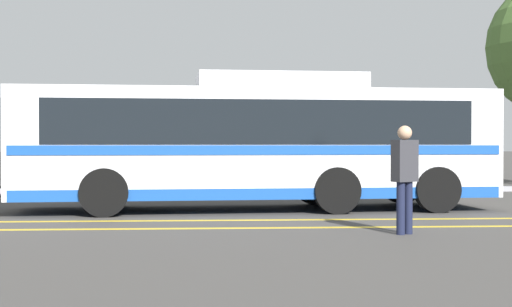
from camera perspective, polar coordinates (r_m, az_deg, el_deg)
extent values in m
plane|color=#423F3D|center=(16.44, 3.33, -4.43)|extent=(220.00, 220.00, 0.00)
cube|color=gold|center=(14.00, 0.56, -5.34)|extent=(30.60, 0.20, 0.01)
cube|color=gold|center=(12.72, 0.98, -5.97)|extent=(30.60, 0.20, 0.01)
cube|color=#99999E|center=(21.88, -0.93, -2.92)|extent=(38.60, 0.36, 0.15)
cube|color=silver|center=(16.12, 0.00, 0.83)|extent=(10.73, 3.15, 2.38)
cube|color=black|center=(16.12, 0.00, 2.42)|extent=(9.26, 3.10, 0.94)
cube|color=#194CA5|center=(16.12, 0.00, 0.32)|extent=(10.52, 3.18, 0.20)
cube|color=#194CA5|center=(16.15, 0.00, -2.96)|extent=(10.52, 3.17, 0.24)
cube|color=black|center=(16.33, -18.86, 1.02)|extent=(0.18, 2.18, 1.71)
cube|color=black|center=(16.36, -18.87, 4.43)|extent=(0.15, 1.73, 0.24)
cube|color=silver|center=(16.25, 1.86, 5.67)|extent=(3.83, 2.21, 0.36)
cube|color=black|center=(16.41, -19.80, -2.56)|extent=(0.16, 1.86, 0.04)
cube|color=black|center=(16.42, -19.80, -3.26)|extent=(0.16, 1.86, 0.04)
cylinder|color=black|center=(14.89, -12.07, -3.07)|extent=(1.02, 0.34, 1.00)
cylinder|color=black|center=(17.25, -11.40, -2.53)|extent=(1.02, 0.34, 1.00)
cylinder|color=black|center=(15.27, 6.50, -2.96)|extent=(1.02, 0.34, 1.00)
cylinder|color=black|center=(17.58, 4.66, -2.46)|extent=(1.02, 0.34, 1.00)
cylinder|color=black|center=(15.95, 14.30, -2.82)|extent=(1.02, 0.34, 1.00)
cylinder|color=black|center=(18.17, 11.55, -2.36)|extent=(1.02, 0.34, 1.00)
cube|color=silver|center=(21.24, -11.66, -1.74)|extent=(4.32, 1.84, 0.52)
cube|color=black|center=(21.21, -11.37, -0.46)|extent=(1.82, 1.61, 0.43)
cylinder|color=black|center=(20.64, -15.68, -2.55)|extent=(0.60, 0.20, 0.60)
cylinder|color=black|center=(22.34, -14.73, -2.29)|extent=(0.60, 0.20, 0.60)
cylinder|color=black|center=(20.24, -8.26, -2.60)|extent=(0.60, 0.20, 0.60)
cylinder|color=black|center=(21.97, -7.87, -2.33)|extent=(0.60, 0.20, 0.60)
cylinder|color=#191E38|center=(12.00, 11.50, -4.31)|extent=(0.14, 0.14, 0.87)
cylinder|color=#191E38|center=(12.12, 12.09, -4.27)|extent=(0.14, 0.14, 0.87)
cube|color=#333338|center=(12.02, 11.81, -0.57)|extent=(0.47, 0.39, 0.69)
sphere|color=tan|center=(12.01, 11.81, 1.64)|extent=(0.24, 0.24, 0.24)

